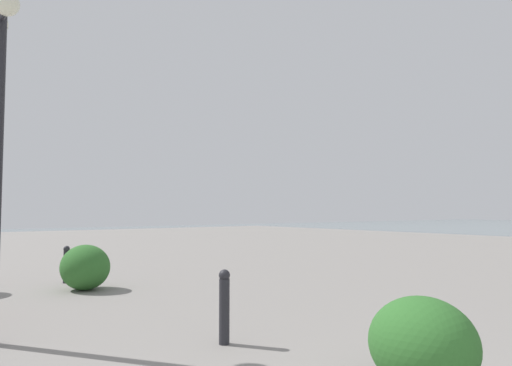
# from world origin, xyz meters

# --- Properties ---
(bollard_near) EXTENTS (0.13, 0.13, 0.84)m
(bollard_near) POSITION_xyz_m (3.88, -0.89, 0.44)
(bollard_near) COLOR #232328
(bollard_near) RESTS_ON ground
(bollard_mid) EXTENTS (0.13, 0.13, 0.77)m
(bollard_mid) POSITION_xyz_m (9.60, -0.74, 0.40)
(bollard_mid) COLOR #232328
(bollard_mid) RESTS_ON ground
(shrub_low) EXTENTS (1.01, 0.91, 0.86)m
(shrub_low) POSITION_xyz_m (8.51, -0.78, 0.43)
(shrub_low) COLOR #2D6628
(shrub_low) RESTS_ON ground
(shrub_round) EXTENTS (0.93, 0.84, 0.79)m
(shrub_round) POSITION_xyz_m (1.70, -1.43, 0.39)
(shrub_round) COLOR #2D6628
(shrub_round) RESTS_ON ground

